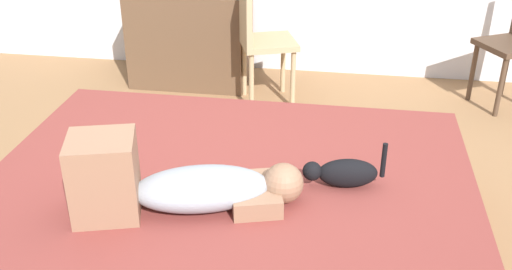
{
  "coord_description": "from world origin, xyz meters",
  "views": [
    {
      "loc": [
        0.47,
        -2.2,
        1.85
      ],
      "look_at": [
        0.09,
        0.17,
        0.59
      ],
      "focal_mm": 41.71,
      "sensor_mm": 36.0,
      "label": 1
    }
  ],
  "objects_px": {
    "bed": "(228,226)",
    "person_lying": "(177,184)",
    "cat": "(343,173)",
    "desk": "(191,36)",
    "chair_by_desk": "(259,37)"
  },
  "relations": [
    {
      "from": "cat",
      "to": "person_lying",
      "type": "bearing_deg",
      "value": -157.55
    },
    {
      "from": "person_lying",
      "to": "cat",
      "type": "height_order",
      "value": "person_lying"
    },
    {
      "from": "cat",
      "to": "bed",
      "type": "bearing_deg",
      "value": -172.44
    },
    {
      "from": "bed",
      "to": "person_lying",
      "type": "xyz_separation_m",
      "value": [
        -0.16,
        -0.21,
        0.34
      ]
    },
    {
      "from": "desk",
      "to": "chair_by_desk",
      "type": "height_order",
      "value": "chair_by_desk"
    },
    {
      "from": "bed",
      "to": "cat",
      "type": "relative_size",
      "value": 6.33
    },
    {
      "from": "bed",
      "to": "person_lying",
      "type": "height_order",
      "value": "person_lying"
    },
    {
      "from": "person_lying",
      "to": "cat",
      "type": "bearing_deg",
      "value": 22.45
    },
    {
      "from": "bed",
      "to": "chair_by_desk",
      "type": "xyz_separation_m",
      "value": [
        -0.15,
        1.87,
        0.29
      ]
    },
    {
      "from": "person_lying",
      "to": "desk",
      "type": "xyz_separation_m",
      "value": [
        -0.58,
        2.43,
        -0.19
      ]
    },
    {
      "from": "cat",
      "to": "chair_by_desk",
      "type": "distance_m",
      "value": 1.91
    },
    {
      "from": "bed",
      "to": "cat",
      "type": "bearing_deg",
      "value": 7.56
    },
    {
      "from": "bed",
      "to": "person_lying",
      "type": "relative_size",
      "value": 2.41
    },
    {
      "from": "bed",
      "to": "person_lying",
      "type": "bearing_deg",
      "value": -127.57
    },
    {
      "from": "cat",
      "to": "desk",
      "type": "relative_size",
      "value": 0.4
    }
  ]
}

